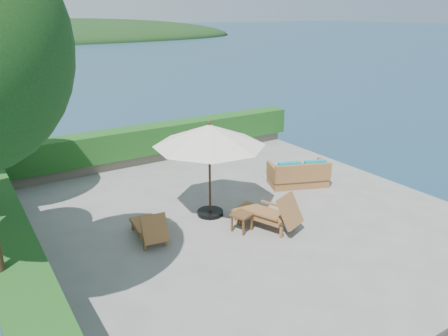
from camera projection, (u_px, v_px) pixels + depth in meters
ground at (230, 215)px, 12.24m from camera, size 12.00×12.00×0.00m
foundation at (230, 263)px, 12.77m from camera, size 12.00×12.00×3.00m
ocean at (230, 304)px, 13.26m from camera, size 600.00×600.00×0.00m
offshore_island at (53, 39)px, 137.04m from camera, size 126.00×57.60×12.60m
planter_wall_far at (150, 156)px, 16.63m from camera, size 12.00×0.60×0.36m
planter_wall_left at (12, 269)px, 9.36m from camera, size 0.60×12.00×0.36m
hedge_far at (149, 139)px, 16.40m from camera, size 12.40×0.90×1.00m
hedge_left at (7, 241)px, 9.13m from camera, size 0.90×12.40×1.00m
patio_umbrella at (209, 136)px, 11.49m from camera, size 3.77×3.77×2.71m
lounge_left at (150, 227)px, 10.77m from camera, size 0.78×1.56×0.86m
lounge_right at (271, 213)px, 11.37m from camera, size 1.32×1.92×1.03m
side_table at (242, 217)px, 11.22m from camera, size 0.59×0.59×0.50m
wicker_loveseat at (299, 175)px, 14.20m from camera, size 2.10×1.58×0.93m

